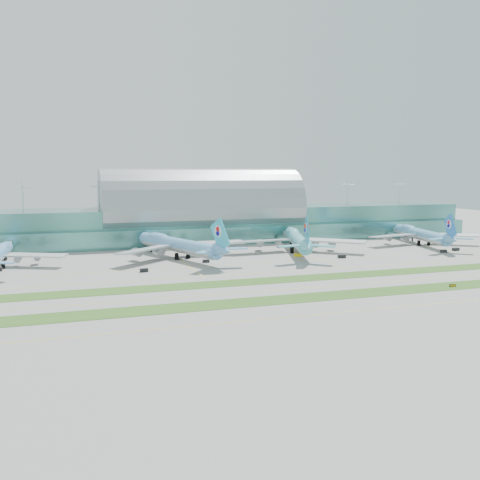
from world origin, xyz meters
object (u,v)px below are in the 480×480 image
object	(u,v)px
airliner_b	(177,244)
terminal	(202,217)
airliner_c	(297,239)
taxiway_sign_east	(453,286)
airliner_d	(421,234)

from	to	relation	value
airliner_b	terminal	bearing A→B (deg)	45.92
airliner_c	taxiway_sign_east	world-z (taller)	airliner_c
airliner_b	airliner_d	xyz separation A→B (m)	(141.89, 3.94, -0.50)
airliner_b	taxiway_sign_east	xyz separation A→B (m)	(80.75, -96.08, -6.26)
terminal	airliner_c	world-z (taller)	terminal
airliner_b	airliner_c	world-z (taller)	airliner_b
airliner_d	taxiway_sign_east	distance (m)	117.36
terminal	airliner_b	distance (m)	68.53
airliner_d	airliner_b	bearing A→B (deg)	-166.95
airliner_b	taxiway_sign_east	world-z (taller)	airliner_b
taxiway_sign_east	terminal	bearing A→B (deg)	120.89
airliner_b	airliner_d	size ratio (longest dim) A/B	1.05
terminal	taxiway_sign_east	distance (m)	167.31
terminal	airliner_c	xyz separation A→B (m)	(35.20, -61.73, -7.46)
terminal	airliner_d	distance (m)	128.13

